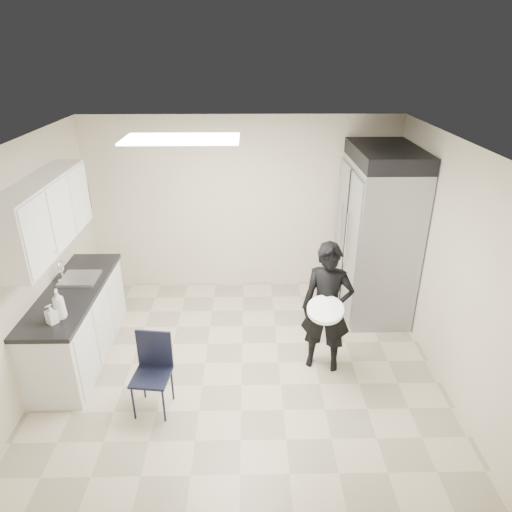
{
  "coord_description": "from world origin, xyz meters",
  "views": [
    {
      "loc": [
        0.09,
        -4.4,
        3.47
      ],
      "look_at": [
        0.17,
        0.2,
        1.32
      ],
      "focal_mm": 32.0,
      "sensor_mm": 36.0,
      "label": 1
    }
  ],
  "objects_px": {
    "commercial_fridge": "(377,239)",
    "man_tuxedo": "(327,308)",
    "lower_counter": "(78,325)",
    "folding_chair": "(151,377)"
  },
  "relations": [
    {
      "from": "commercial_fridge",
      "to": "man_tuxedo",
      "type": "height_order",
      "value": "commercial_fridge"
    },
    {
      "from": "lower_counter",
      "to": "commercial_fridge",
      "type": "bearing_deg",
      "value": 15.88
    },
    {
      "from": "lower_counter",
      "to": "man_tuxedo",
      "type": "xyz_separation_m",
      "value": [
        2.91,
        -0.24,
        0.35
      ]
    },
    {
      "from": "man_tuxedo",
      "to": "folding_chair",
      "type": "bearing_deg",
      "value": -145.05
    },
    {
      "from": "folding_chair",
      "to": "man_tuxedo",
      "type": "height_order",
      "value": "man_tuxedo"
    },
    {
      "from": "folding_chair",
      "to": "commercial_fridge",
      "type": "bearing_deg",
      "value": 43.31
    },
    {
      "from": "commercial_fridge",
      "to": "lower_counter",
      "type": "bearing_deg",
      "value": -164.12
    },
    {
      "from": "folding_chair",
      "to": "man_tuxedo",
      "type": "bearing_deg",
      "value": 27.36
    },
    {
      "from": "lower_counter",
      "to": "commercial_fridge",
      "type": "relative_size",
      "value": 0.9
    },
    {
      "from": "lower_counter",
      "to": "folding_chair",
      "type": "xyz_separation_m",
      "value": [
        1.05,
        -0.93,
        -0.02
      ]
    }
  ]
}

